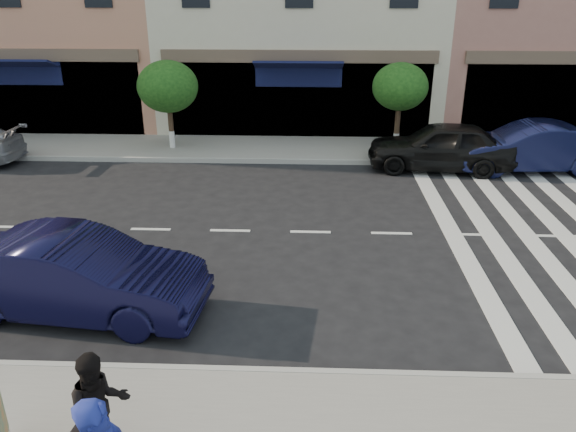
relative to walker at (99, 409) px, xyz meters
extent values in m
plane|color=black|center=(2.59, 3.33, -0.94)|extent=(120.00, 120.00, 0.00)
cube|color=gray|center=(2.59, 14.33, -0.87)|extent=(60.00, 3.00, 0.15)
cylinder|color=#473323|center=(-2.41, 14.13, 0.01)|extent=(0.18, 0.18, 1.60)
cylinder|color=silver|center=(-2.41, 14.13, -0.49)|extent=(0.20, 0.20, 0.60)
ellipsoid|color=#153F12|center=(-2.41, 14.13, 1.38)|extent=(2.10, 2.10, 1.79)
cylinder|color=#473323|center=(5.59, 14.13, 0.06)|extent=(0.18, 0.18, 1.71)
cylinder|color=silver|center=(5.59, 14.13, -0.49)|extent=(0.20, 0.20, 0.60)
ellipsoid|color=#153F12|center=(5.59, 14.13, 1.44)|extent=(1.90, 1.90, 1.62)
imported|color=black|center=(0.00, 0.00, 0.00)|extent=(0.97, 0.93, 1.58)
imported|color=black|center=(-1.72, 3.56, -0.16)|extent=(4.89, 2.16, 1.56)
imported|color=black|center=(6.77, 12.43, -0.15)|extent=(4.76, 2.24, 1.57)
imported|color=#0E1233|center=(9.62, 12.43, -0.16)|extent=(4.79, 1.90, 1.55)
camera|label=1|loc=(2.53, -5.30, 4.89)|focal=35.00mm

